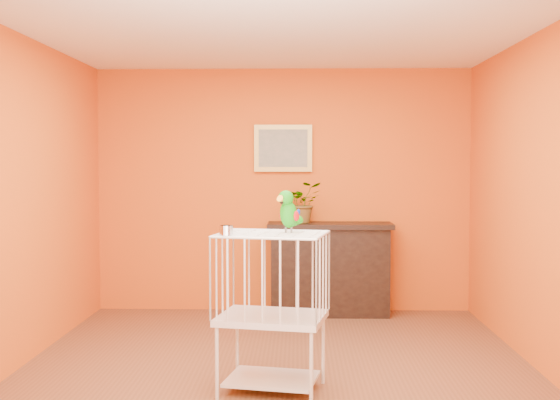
{
  "coord_description": "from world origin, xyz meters",
  "views": [
    {
      "loc": [
        0.16,
        -5.29,
        1.59
      ],
      "look_at": [
        0.03,
        -0.39,
        1.33
      ],
      "focal_mm": 45.0,
      "sensor_mm": 36.0,
      "label": 1
    }
  ],
  "objects": [
    {
      "name": "birdcage",
      "position": [
        -0.02,
        -0.48,
        0.57
      ],
      "size": [
        0.81,
        0.68,
        1.11
      ],
      "rotation": [
        0.0,
        0.0,
        -0.19
      ],
      "color": "silver",
      "rests_on": "ground"
    },
    {
      "name": "room_shell",
      "position": [
        0.0,
        0.0,
        1.58
      ],
      "size": [
        4.5,
        4.5,
        4.5
      ],
      "color": "#C65112",
      "rests_on": "ground"
    },
    {
      "name": "feed_cup",
      "position": [
        -0.32,
        -0.64,
        1.14
      ],
      "size": [
        0.09,
        0.09,
        0.07
      ],
      "primitive_type": "cylinder",
      "color": "silver",
      "rests_on": "birdcage"
    },
    {
      "name": "parrot",
      "position": [
        0.09,
        -0.44,
        1.26
      ],
      "size": [
        0.2,
        0.25,
        0.3
      ],
      "rotation": [
        0.0,
        0.0,
        -0.58
      ],
      "color": "#59544C",
      "rests_on": "birdcage"
    },
    {
      "name": "potted_plant",
      "position": [
        0.21,
        2.0,
        1.13
      ],
      "size": [
        0.49,
        0.52,
        0.33
      ],
      "primitive_type": "imported",
      "rotation": [
        0.0,
        0.0,
        0.3
      ],
      "color": "#26722D",
      "rests_on": "console_cabinet"
    },
    {
      "name": "console_cabinet",
      "position": [
        0.49,
        2.02,
        0.48
      ],
      "size": [
        1.3,
        0.47,
        0.96
      ],
      "color": "black",
      "rests_on": "ground"
    },
    {
      "name": "framed_picture",
      "position": [
        0.0,
        2.22,
        1.75
      ],
      "size": [
        0.62,
        0.04,
        0.5
      ],
      "color": "#B08C3E",
      "rests_on": "room_shell"
    },
    {
      "name": "ground",
      "position": [
        0.0,
        0.0,
        0.0
      ],
      "size": [
        4.5,
        4.5,
        0.0
      ],
      "primitive_type": "plane",
      "color": "brown",
      "rests_on": "ground"
    }
  ]
}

